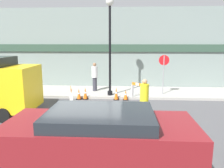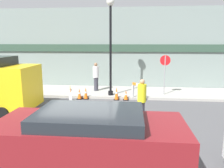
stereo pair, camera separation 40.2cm
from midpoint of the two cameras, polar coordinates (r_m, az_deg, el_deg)
The scene contains 16 objects.
ground_plane at distance 8.33m, azimuth -7.83°, elevation -11.94°, with size 60.00×60.00×0.00m, color #4C4C4F.
sidewalk_slab at distance 14.02m, azimuth -3.04°, elevation -2.04°, with size 18.00×3.10×0.14m.
storefront_facade at distance 15.27m, azimuth -2.45°, elevation 9.21°, with size 18.00×0.22×5.50m.
streetlamp_post at distance 12.51m, azimuth -1.50°, elevation 12.82°, with size 0.44×0.44×5.45m.
stop_sign at distance 13.17m, azimuth 12.51°, elevation 4.05°, with size 0.60×0.11×2.33m.
barricade_0 at distance 10.78m, azimuth -11.68°, elevation -3.52°, with size 0.36×0.83×1.06m.
barricade_1 at distance 12.18m, azimuth 5.66°, elevation -1.88°, with size 0.64×0.59×0.99m.
traffic_cone_0 at distance 12.28m, azimuth 2.65°, elevation -2.91°, with size 0.30×0.30×0.58m.
traffic_cone_1 at distance 9.19m, azimuth 2.84°, elevation -8.00°, with size 0.30×0.30×0.51m.
traffic_cone_2 at distance 12.54m, azimuth -9.55°, elevation -2.67°, with size 0.30×0.30×0.62m.
traffic_cone_3 at distance 9.77m, azimuth 6.16°, elevation -6.32°, with size 0.30×0.30×0.69m.
traffic_cone_4 at distance 12.28m, azimuth 0.18°, elevation -2.57°, with size 0.30×0.30×0.72m.
traffic_cone_5 at distance 12.51m, azimuth -7.90°, elevation -2.50°, with size 0.30×0.30×0.69m.
person_worker at distance 8.87m, azimuth 7.13°, elevation -3.93°, with size 0.47×0.47×1.78m.
person_pedestrian at distance 13.87m, azimuth -5.37°, elevation 2.12°, with size 0.42×0.42×1.79m.
parked_car_1 at distance 5.22m, azimuth -5.31°, elevation -14.78°, with size 4.33×1.99×1.71m.
Camera 1 is at (1.37, -7.53, 3.24)m, focal length 35.00 mm.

